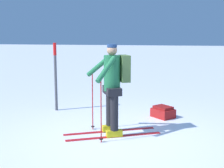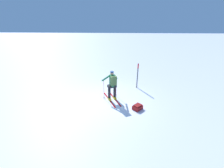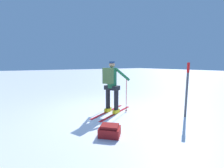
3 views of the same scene
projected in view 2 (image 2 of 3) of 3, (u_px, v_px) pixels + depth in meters
ground_plane at (109, 100)px, 8.66m from camera, size 80.00×80.00×0.00m
skier at (112, 84)px, 8.33m from camera, size 1.17×1.85×1.73m
dropped_backpack at (138, 107)px, 7.77m from camera, size 0.59×0.60×0.26m
trail_marker at (138, 74)px, 9.82m from camera, size 0.08×0.08×1.69m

